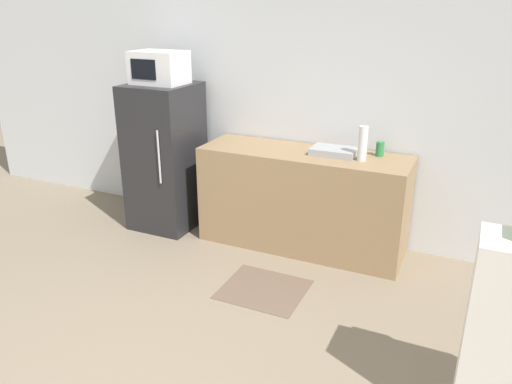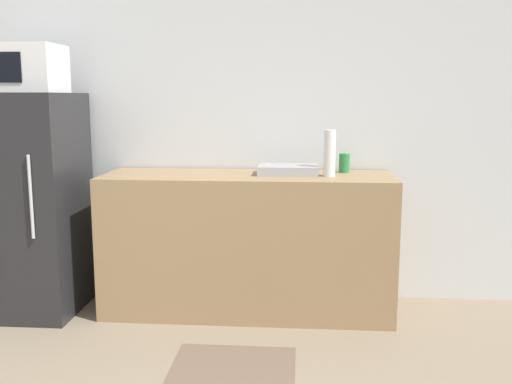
{
  "view_description": "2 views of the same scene",
  "coord_description": "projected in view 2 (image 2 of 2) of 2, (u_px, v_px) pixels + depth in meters",
  "views": [
    {
      "loc": [
        1.77,
        -1.64,
        2.21
      ],
      "look_at": [
        0.28,
        1.59,
        0.85
      ],
      "focal_mm": 35.0,
      "sensor_mm": 36.0,
      "label": 1
    },
    {
      "loc": [
        0.7,
        -1.23,
        1.44
      ],
      "look_at": [
        0.44,
        1.93,
        0.92
      ],
      "focal_mm": 40.0,
      "sensor_mm": 36.0,
      "label": 2
    }
  ],
  "objects": [
    {
      "name": "counter",
      "position": [
        248.0,
        243.0,
        3.85
      ],
      "size": [
        1.92,
        0.61,
        0.94
      ],
      "primitive_type": "cube",
      "color": "#937551",
      "rests_on": "ground_plane"
    },
    {
      "name": "bottle_tall",
      "position": [
        330.0,
        153.0,
        3.67
      ],
      "size": [
        0.08,
        0.08,
        0.3
      ],
      "primitive_type": "cylinder",
      "color": "silver",
      "rests_on": "counter"
    },
    {
      "name": "microwave",
      "position": [
        22.0,
        69.0,
        3.67
      ],
      "size": [
        0.5,
        0.37,
        0.31
      ],
      "color": "white",
      "rests_on": "refrigerator"
    },
    {
      "name": "refrigerator",
      "position": [
        31.0,
        204.0,
        3.82
      ],
      "size": [
        0.63,
        0.68,
        1.47
      ],
      "color": "#232326",
      "rests_on": "ground_plane"
    },
    {
      "name": "wall_back",
      "position": [
        204.0,
        117.0,
        4.09
      ],
      "size": [
        8.0,
        0.06,
        2.6
      ],
      "primitive_type": "cube",
      "color": "silver",
      "rests_on": "ground_plane"
    },
    {
      "name": "bottle_short",
      "position": [
        344.0,
        163.0,
        3.87
      ],
      "size": [
        0.07,
        0.07,
        0.13
      ],
      "primitive_type": "cylinder",
      "color": "#2D7F42",
      "rests_on": "counter"
    },
    {
      "name": "sink_basin",
      "position": [
        288.0,
        170.0,
        3.79
      ],
      "size": [
        0.4,
        0.26,
        0.06
      ],
      "primitive_type": "cube",
      "color": "#9EA3A8",
      "rests_on": "counter"
    },
    {
      "name": "kitchen_rug",
      "position": [
        233.0,
        369.0,
        3.05
      ],
      "size": [
        0.67,
        0.6,
        0.01
      ],
      "primitive_type": "cube",
      "color": "brown",
      "rests_on": "ground_plane"
    }
  ]
}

